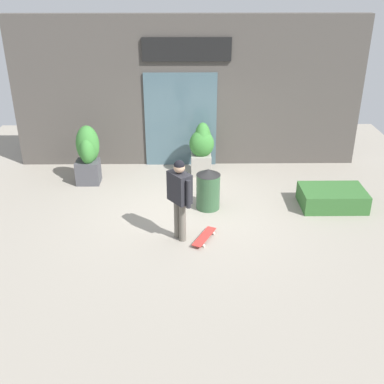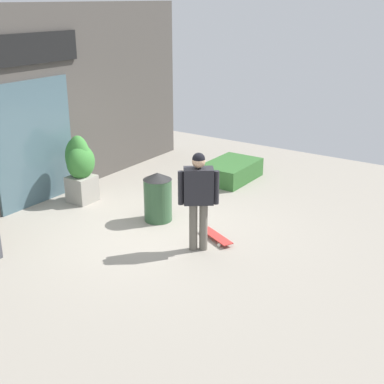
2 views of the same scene
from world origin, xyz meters
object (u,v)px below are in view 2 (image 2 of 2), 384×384
skateboard (216,236)px  trash_bin (158,196)px  skateboarder (199,192)px  planter_box_right (80,164)px

skateboard → trash_bin: (0.12, 1.30, 0.39)m
skateboarder → skateboard: size_ratio=2.09×
planter_box_right → trash_bin: planter_box_right is taller
planter_box_right → trash_bin: bearing=-87.8°
skateboarder → planter_box_right: (0.51, 3.08, -0.23)m
trash_bin → skateboard: bearing=-95.5°
skateboard → trash_bin: size_ratio=0.85×
skateboard → trash_bin: trash_bin is taller
skateboard → planter_box_right: planter_box_right is taller
skateboarder → planter_box_right: 3.13m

